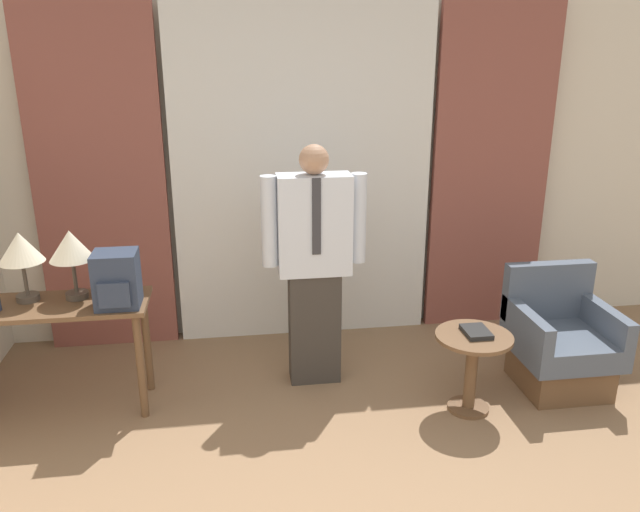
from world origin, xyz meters
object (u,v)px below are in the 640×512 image
at_px(desk, 53,323).
at_px(book, 476,332).
at_px(person, 314,259).
at_px(armchair, 559,344).
at_px(side_table, 472,359).
at_px(table_lamp_right, 71,248).
at_px(table_lamp_left, 21,250).
at_px(backpack, 117,280).

xyz_separation_m(desk, book, (2.61, -0.38, -0.06)).
height_order(desk, person, person).
distance_m(person, armchair, 1.78).
distance_m(armchair, side_table, 0.75).
bearing_deg(person, book, -29.10).
xyz_separation_m(side_table, book, (0.02, 0.01, 0.18)).
relative_size(desk, person, 0.71).
bearing_deg(armchair, table_lamp_right, 175.61).
relative_size(person, armchair, 2.03).
bearing_deg(table_lamp_left, table_lamp_right, 0.00).
bearing_deg(table_lamp_left, desk, -27.04).
bearing_deg(backpack, desk, 168.15).
xyz_separation_m(desk, table_lamp_left, (-0.15, 0.07, 0.46)).
bearing_deg(side_table, table_lamp_left, 170.39).
height_order(side_table, book, book).
height_order(table_lamp_right, book, table_lamp_right).
xyz_separation_m(desk, table_lamp_right, (0.15, 0.07, 0.46)).
distance_m(table_lamp_left, backpack, 0.62).
relative_size(armchair, side_table, 1.53).
xyz_separation_m(person, book, (0.95, -0.53, -0.35)).
distance_m(desk, table_lamp_left, 0.48).
bearing_deg(desk, side_table, -8.53).
distance_m(table_lamp_right, book, 2.56).
relative_size(desk, backpack, 3.45).
xyz_separation_m(table_lamp_left, person, (1.81, 0.08, -0.17)).
bearing_deg(book, person, 150.90).
relative_size(person, book, 8.09).
distance_m(desk, person, 1.69).
bearing_deg(table_lamp_right, person, 2.91).
bearing_deg(desk, book, -8.21).
relative_size(table_lamp_left, backpack, 1.29).
distance_m(armchair, book, 0.77).
distance_m(backpack, person, 1.26).
distance_m(table_lamp_left, person, 1.82).
xyz_separation_m(armchair, book, (-0.70, -0.21, 0.24)).
xyz_separation_m(table_lamp_right, backpack, (0.28, -0.16, -0.16)).
height_order(desk, table_lamp_left, table_lamp_left).
relative_size(table_lamp_left, book, 2.16).
bearing_deg(person, armchair, -10.99).
xyz_separation_m(table_lamp_left, book, (2.76, -0.45, -0.52)).
height_order(backpack, person, person).
bearing_deg(table_lamp_right, book, -10.38).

